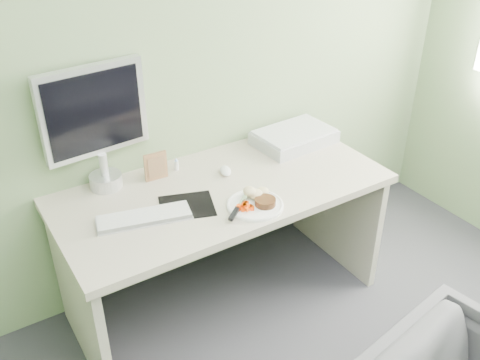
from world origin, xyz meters
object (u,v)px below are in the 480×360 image
desk (223,218)px  monitor (96,121)px  scanner (294,138)px  plate (255,205)px

desk → monitor: monitor is taller
desk → scanner: bearing=18.1°
plate → scanner: 0.67m
desk → scanner: 0.64m
desk → scanner: size_ratio=3.76×
monitor → desk: bearing=-39.1°
desk → plate: 0.30m
scanner → monitor: 1.09m
plate → monitor: (-0.51, 0.54, 0.33)m
desk → monitor: size_ratio=2.69×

